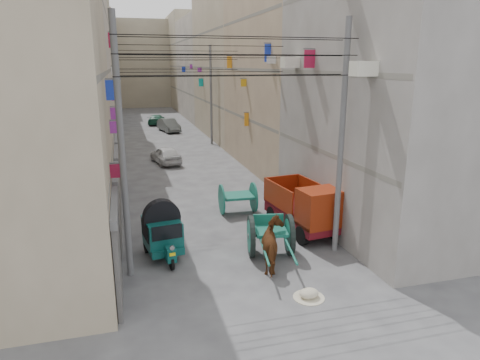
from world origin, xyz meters
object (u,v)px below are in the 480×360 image
object	(u,v)px
distant_car_grey	(169,125)
horse	(274,245)
tonga_cart	(270,235)
auto_rickshaw	(162,231)
mini_truck	(308,210)
second_cart	(238,197)
distant_car_white	(166,155)
distant_car_green	(157,120)
feed_sack	(309,293)

from	to	relation	value
distant_car_grey	horse	bearing A→B (deg)	-101.69
tonga_cart	auto_rickshaw	bearing A→B (deg)	176.60
mini_truck	second_cart	bearing A→B (deg)	114.92
distant_car_white	auto_rickshaw	bearing A→B (deg)	71.57
distant_car_white	distant_car_green	world-z (taller)	distant_car_white
feed_sack	distant_car_grey	size ratio (longest dim) A/B	0.15
tonga_cart	horse	bearing A→B (deg)	-91.07
auto_rickshaw	feed_sack	size ratio (longest dim) A/B	4.05
mini_truck	second_cart	distance (m)	3.78
feed_sack	horse	distance (m)	2.19
second_cart	distant_car_grey	xyz separation A→B (m)	(-0.39, 25.09, -0.10)
second_cart	distant_car_white	bearing A→B (deg)	103.02
second_cart	horse	bearing A→B (deg)	-90.43
auto_rickshaw	horse	size ratio (longest dim) A/B	1.23
mini_truck	distant_car_white	distance (m)	14.75
auto_rickshaw	second_cart	size ratio (longest dim) A/B	1.44
mini_truck	second_cart	size ratio (longest dim) A/B	2.43
distant_car_grey	distant_car_green	size ratio (longest dim) A/B	1.05
distant_car_white	distant_car_green	xyz separation A→B (m)	(1.04, 19.86, -0.06)
second_cart	distant_car_grey	bearing A→B (deg)	92.94
auto_rickshaw	distant_car_grey	size ratio (longest dim) A/B	0.60
tonga_cart	feed_sack	xyz separation A→B (m)	(0.13, -3.03, -0.62)
tonga_cart	distant_car_white	world-z (taller)	tonga_cart
distant_car_grey	distant_car_green	xyz separation A→B (m)	(-0.70, 5.73, -0.10)
second_cart	feed_sack	xyz separation A→B (m)	(0.09, -7.61, -0.59)
second_cart	feed_sack	size ratio (longest dim) A/B	2.81
distant_car_white	tonga_cart	bearing A→B (deg)	85.32
mini_truck	distant_car_white	xyz separation A→B (m)	(-4.14, 14.15, -0.41)
second_cart	distant_car_white	size ratio (longest dim) A/B	0.46
horse	distant_car_white	size ratio (longest dim) A/B	0.54
auto_rickshaw	tonga_cart	distance (m)	3.77
distant_car_green	auto_rickshaw	bearing A→B (deg)	101.74
tonga_cart	distant_car_green	distance (m)	35.42
horse	distant_car_grey	world-z (taller)	horse
tonga_cart	horse	world-z (taller)	horse
tonga_cart	mini_truck	bearing A→B (deg)	44.58
second_cart	horse	xyz separation A→B (m)	(-0.24, -5.55, 0.06)
distant_car_white	distant_car_grey	distance (m)	14.23
tonga_cart	feed_sack	world-z (taller)	tonga_cart
distant_car_grey	distant_car_green	world-z (taller)	distant_car_grey
distant_car_grey	distant_car_green	bearing A→B (deg)	84.97
mini_truck	distant_car_green	world-z (taller)	mini_truck
distant_car_green	distant_car_grey	bearing A→B (deg)	113.00
distant_car_white	distant_car_grey	bearing A→B (deg)	-109.31
auto_rickshaw	distant_car_white	distance (m)	14.72
feed_sack	second_cart	bearing A→B (deg)	90.68
distant_car_white	distant_car_green	size ratio (longest dim) A/B	0.94
mini_truck	distant_car_white	world-z (taller)	mini_truck
feed_sack	distant_car_green	bearing A→B (deg)	91.75
second_cart	mini_truck	bearing A→B (deg)	-55.67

